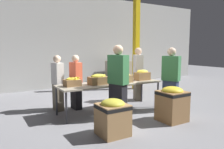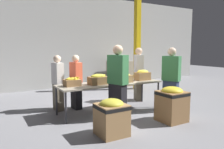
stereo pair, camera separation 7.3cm
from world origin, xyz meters
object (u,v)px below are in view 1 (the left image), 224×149
volunteer_3 (118,82)px  volunteer_0 (138,74)px  donation_bin_1 (172,103)px  banana_box_2 (124,78)px  support_pillar (136,41)px  banana_box_1 (98,79)px  volunteer_1 (171,79)px  sorting_table (111,85)px  volunteer_4 (58,83)px  banana_box_3 (142,75)px  banana_box_0 (72,82)px  donation_bin_0 (113,116)px  pallet_stack_0 (118,73)px  volunteer_2 (76,82)px

volunteer_3 → volunteer_0: bearing=-70.5°
volunteer_0 → donation_bin_1: size_ratio=2.09×
banana_box_2 → volunteer_0: bearing=34.9°
volunteer_0 → support_pillar: (1.18, 1.65, 1.14)m
banana_box_1 → volunteer_1: size_ratio=0.29×
sorting_table → volunteer_0: size_ratio=1.68×
volunteer_1 → volunteer_4: size_ratio=1.14×
banana_box_3 → volunteer_0: bearing=62.0°
banana_box_0 → donation_bin_0: banana_box_0 is taller
support_pillar → volunteer_4: bearing=-158.8°
banana_box_3 → sorting_table: bearing=177.9°
banana_box_3 → volunteer_4: (-2.27, 0.83, -0.17)m
volunteer_4 → donation_bin_1: 3.04m
pallet_stack_0 → banana_box_1: bearing=-129.4°
banana_box_1 → support_pillar: bearing=37.9°
banana_box_1 → volunteer_1: 2.01m
banana_box_1 → support_pillar: size_ratio=0.12×
volunteer_1 → pallet_stack_0: (0.98, 4.18, -0.31)m
banana_box_2 → donation_bin_1: banana_box_2 is taller
banana_box_1 → banana_box_2: bearing=-3.6°
donation_bin_0 → banana_box_3: bearing=37.1°
banana_box_1 → volunteer_2: (-0.33, 0.73, -0.16)m
donation_bin_1 → pallet_stack_0: size_ratio=0.74×
donation_bin_0 → support_pillar: 5.30m
support_pillar → banana_box_2: bearing=-132.9°
volunteer_2 → support_pillar: support_pillar is taller
volunteer_4 → pallet_stack_0: size_ratio=1.36×
volunteer_4 → banana_box_3: bearing=63.9°
banana_box_3 → volunteer_1: size_ratio=0.25×
volunteer_0 → volunteer_3: bearing=-27.8°
banana_box_2 → volunteer_1: 1.28m
volunteer_2 → volunteer_1: bearing=52.0°
volunteer_2 → pallet_stack_0: (3.19, 2.75, -0.21)m
support_pillar → sorting_table: bearing=-138.8°
banana_box_3 → banana_box_1: bearing=-179.2°
donation_bin_0 → donation_bin_1: 1.63m
sorting_table → volunteer_3: size_ratio=1.61×
sorting_table → volunteer_4: size_ratio=1.90×
donation_bin_0 → pallet_stack_0: bearing=56.1°
banana_box_0 → volunteer_4: volunteer_4 is taller
donation_bin_1 → support_pillar: size_ratio=0.21×
donation_bin_0 → banana_box_1: bearing=73.3°
sorting_table → support_pillar: bearing=41.2°
support_pillar → volunteer_3: bearing=-133.5°
sorting_table → donation_bin_0: size_ratio=3.95×
donation_bin_0 → volunteer_2: bearing=87.6°
banana_box_1 → support_pillar: (2.98, 2.32, 1.09)m
banana_box_2 → pallet_stack_0: pallet_stack_0 is taller
donation_bin_1 → banana_box_0: bearing=141.0°
donation_bin_0 → support_pillar: support_pillar is taller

